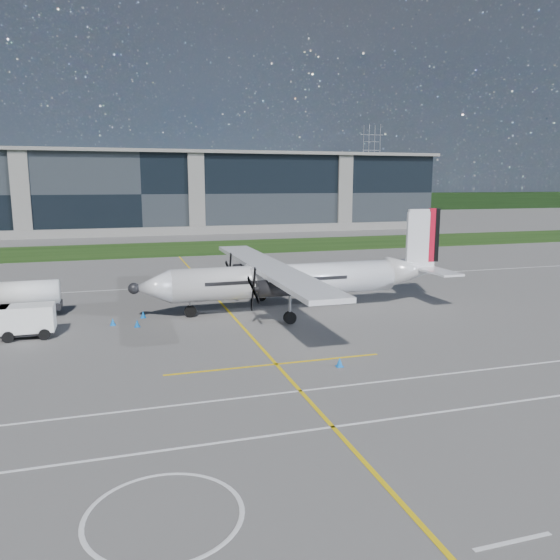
{
  "coord_description": "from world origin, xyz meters",
  "views": [
    {
      "loc": [
        -4.96,
        -32.94,
        9.66
      ],
      "look_at": [
        6.36,
        4.34,
        2.66
      ],
      "focal_mm": 35.0,
      "sensor_mm": 36.0,
      "label": 1
    }
  ],
  "objects_px": {
    "turboprop_aircraft": "(297,261)",
    "baggage_tug": "(28,321)",
    "pylon_east": "(371,167)",
    "safety_cone_nose_port": "(137,323)",
    "safety_cone_fwd": "(113,322)",
    "safety_cone_portwing": "(339,362)",
    "fuel_tanker_truck": "(3,300)",
    "safety_cone_stbdwing": "(236,279)",
    "ground_crew_person": "(45,317)",
    "safety_cone_nose_stbd": "(143,314)"
  },
  "relations": [
    {
      "from": "safety_cone_portwing",
      "to": "safety_cone_nose_port",
      "type": "relative_size",
      "value": 1.0
    },
    {
      "from": "pylon_east",
      "to": "safety_cone_portwing",
      "type": "height_order",
      "value": "pylon_east"
    },
    {
      "from": "safety_cone_portwing",
      "to": "safety_cone_fwd",
      "type": "xyz_separation_m",
      "value": [
        -11.53,
        12.4,
        0.0
      ]
    },
    {
      "from": "fuel_tanker_truck",
      "to": "baggage_tug",
      "type": "relative_size",
      "value": 2.05
    },
    {
      "from": "safety_cone_nose_stbd",
      "to": "baggage_tug",
      "type": "bearing_deg",
      "value": -157.1
    },
    {
      "from": "safety_cone_nose_port",
      "to": "safety_cone_nose_stbd",
      "type": "distance_m",
      "value": 2.54
    },
    {
      "from": "fuel_tanker_truck",
      "to": "safety_cone_nose_stbd",
      "type": "bearing_deg",
      "value": -16.44
    },
    {
      "from": "pylon_east",
      "to": "safety_cone_nose_stbd",
      "type": "distance_m",
      "value": 169.05
    },
    {
      "from": "safety_cone_portwing",
      "to": "safety_cone_fwd",
      "type": "bearing_deg",
      "value": 132.91
    },
    {
      "from": "safety_cone_portwing",
      "to": "turboprop_aircraft",
      "type": "bearing_deg",
      "value": 81.27
    },
    {
      "from": "safety_cone_nose_port",
      "to": "safety_cone_portwing",
      "type": "bearing_deg",
      "value": -49.06
    },
    {
      "from": "safety_cone_fwd",
      "to": "safety_cone_portwing",
      "type": "bearing_deg",
      "value": -47.09
    },
    {
      "from": "fuel_tanker_truck",
      "to": "safety_cone_portwing",
      "type": "distance_m",
      "value": 25.35
    },
    {
      "from": "turboprop_aircraft",
      "to": "fuel_tanker_truck",
      "type": "xyz_separation_m",
      "value": [
        -21.0,
        3.64,
        -2.47
      ]
    },
    {
      "from": "safety_cone_portwing",
      "to": "baggage_tug",
      "type": "bearing_deg",
      "value": 146.73
    },
    {
      "from": "turboprop_aircraft",
      "to": "safety_cone_fwd",
      "type": "relative_size",
      "value": 50.62
    },
    {
      "from": "ground_crew_person",
      "to": "safety_cone_fwd",
      "type": "distance_m",
      "value": 4.26
    },
    {
      "from": "baggage_tug",
      "to": "safety_cone_fwd",
      "type": "height_order",
      "value": "baggage_tug"
    },
    {
      "from": "baggage_tug",
      "to": "safety_cone_portwing",
      "type": "xyz_separation_m",
      "value": [
        16.62,
        -10.9,
        -0.78
      ]
    },
    {
      "from": "baggage_tug",
      "to": "safety_cone_nose_port",
      "type": "height_order",
      "value": "baggage_tug"
    },
    {
      "from": "baggage_tug",
      "to": "safety_cone_fwd",
      "type": "xyz_separation_m",
      "value": [
        5.09,
        1.5,
        -0.78
      ]
    },
    {
      "from": "fuel_tanker_truck",
      "to": "safety_cone_stbdwing",
      "type": "bearing_deg",
      "value": 26.49
    },
    {
      "from": "fuel_tanker_truck",
      "to": "safety_cone_nose_port",
      "type": "height_order",
      "value": "fuel_tanker_truck"
    },
    {
      "from": "safety_cone_nose_port",
      "to": "safety_cone_fwd",
      "type": "relative_size",
      "value": 1.0
    },
    {
      "from": "fuel_tanker_truck",
      "to": "safety_cone_nose_stbd",
      "type": "distance_m",
      "value": 10.03
    },
    {
      "from": "safety_cone_fwd",
      "to": "safety_cone_nose_stbd",
      "type": "distance_m",
      "value": 2.61
    },
    {
      "from": "baggage_tug",
      "to": "safety_cone_nose_port",
      "type": "distance_m",
      "value": 6.75
    },
    {
      "from": "pylon_east",
      "to": "safety_cone_nose_stbd",
      "type": "height_order",
      "value": "pylon_east"
    },
    {
      "from": "safety_cone_stbdwing",
      "to": "safety_cone_nose_stbd",
      "type": "bearing_deg",
      "value": -127.79
    },
    {
      "from": "fuel_tanker_truck",
      "to": "ground_crew_person",
      "type": "distance_m",
      "value": 5.87
    },
    {
      "from": "pylon_east",
      "to": "baggage_tug",
      "type": "distance_m",
      "value": 175.39
    },
    {
      "from": "safety_cone_stbdwing",
      "to": "safety_cone_nose_port",
      "type": "distance_m",
      "value": 17.97
    },
    {
      "from": "fuel_tanker_truck",
      "to": "safety_cone_fwd",
      "type": "xyz_separation_m",
      "value": [
        7.46,
        -4.37,
        -1.07
      ]
    },
    {
      "from": "turboprop_aircraft",
      "to": "fuel_tanker_truck",
      "type": "bearing_deg",
      "value": 170.18
    },
    {
      "from": "turboprop_aircraft",
      "to": "safety_cone_stbdwing",
      "type": "bearing_deg",
      "value": 97.97
    },
    {
      "from": "turboprop_aircraft",
      "to": "baggage_tug",
      "type": "relative_size",
      "value": 7.36
    },
    {
      "from": "fuel_tanker_truck",
      "to": "safety_cone_stbdwing",
      "type": "xyz_separation_m",
      "value": [
        19.16,
        9.55,
        -1.07
      ]
    },
    {
      "from": "safety_cone_stbdwing",
      "to": "safety_cone_nose_stbd",
      "type": "xyz_separation_m",
      "value": [
        -9.59,
        -12.37,
        0.0
      ]
    },
    {
      "from": "safety_cone_portwing",
      "to": "pylon_east",
      "type": "bearing_deg",
      "value": 63.37
    },
    {
      "from": "pylon_east",
      "to": "turboprop_aircraft",
      "type": "bearing_deg",
      "value": -118.06
    },
    {
      "from": "turboprop_aircraft",
      "to": "safety_cone_nose_port",
      "type": "height_order",
      "value": "turboprop_aircraft"
    },
    {
      "from": "pylon_east",
      "to": "safety_cone_nose_port",
      "type": "bearing_deg",
      "value": -121.34
    },
    {
      "from": "fuel_tanker_truck",
      "to": "safety_cone_fwd",
      "type": "distance_m",
      "value": 8.71
    },
    {
      "from": "pylon_east",
      "to": "fuel_tanker_truck",
      "type": "distance_m",
      "value": 171.83
    },
    {
      "from": "baggage_tug",
      "to": "safety_cone_stbdwing",
      "type": "bearing_deg",
      "value": 42.54
    },
    {
      "from": "ground_crew_person",
      "to": "turboprop_aircraft",
      "type": "bearing_deg",
      "value": -72.93
    },
    {
      "from": "turboprop_aircraft",
      "to": "safety_cone_stbdwing",
      "type": "distance_m",
      "value": 13.77
    },
    {
      "from": "safety_cone_portwing",
      "to": "fuel_tanker_truck",
      "type": "bearing_deg",
      "value": 138.55
    },
    {
      "from": "safety_cone_nose_stbd",
      "to": "pylon_east",
      "type": "bearing_deg",
      "value": 58.37
    },
    {
      "from": "ground_crew_person",
      "to": "safety_cone_nose_port",
      "type": "bearing_deg",
      "value": -81.4
    }
  ]
}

